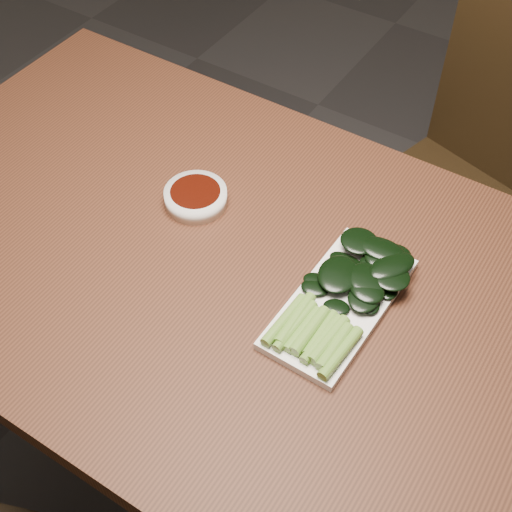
% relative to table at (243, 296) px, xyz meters
% --- Properties ---
extents(ground, '(6.00, 6.00, 0.00)m').
position_rel_table_xyz_m(ground, '(0.00, 0.00, -0.68)').
color(ground, '#2C2A2A').
rests_on(ground, ground).
extents(table, '(1.40, 0.80, 0.75)m').
position_rel_table_xyz_m(table, '(0.00, 0.00, 0.00)').
color(table, '#452213').
rests_on(table, ground).
extents(chair_far, '(0.46, 0.46, 0.89)m').
position_rel_table_xyz_m(chair_far, '(0.17, 0.70, -0.19)').
color(chair_far, black).
rests_on(chair_far, ground).
extents(sauce_bowl, '(0.11, 0.11, 0.03)m').
position_rel_table_xyz_m(sauce_bowl, '(-0.15, 0.08, 0.09)').
color(sauce_bowl, white).
rests_on(sauce_bowl, table).
extents(serving_plate, '(0.14, 0.28, 0.01)m').
position_rel_table_xyz_m(serving_plate, '(0.17, 0.02, 0.08)').
color(serving_plate, white).
rests_on(serving_plate, table).
extents(gai_lan, '(0.16, 0.29, 0.03)m').
position_rel_table_xyz_m(gai_lan, '(0.18, 0.03, 0.10)').
color(gai_lan, olive).
rests_on(gai_lan, serving_plate).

